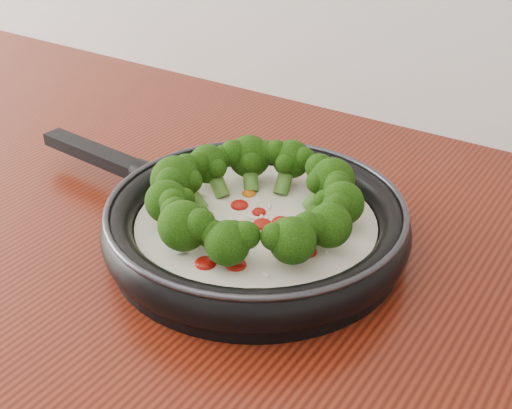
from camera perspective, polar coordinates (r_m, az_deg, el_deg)
The scene contains 1 object.
skillet at distance 0.66m, azimuth -0.28°, elevation -1.18°, with size 0.49×0.33×0.09m.
Camera 1 is at (0.44, 0.66, 1.28)m, focal length 46.41 mm.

